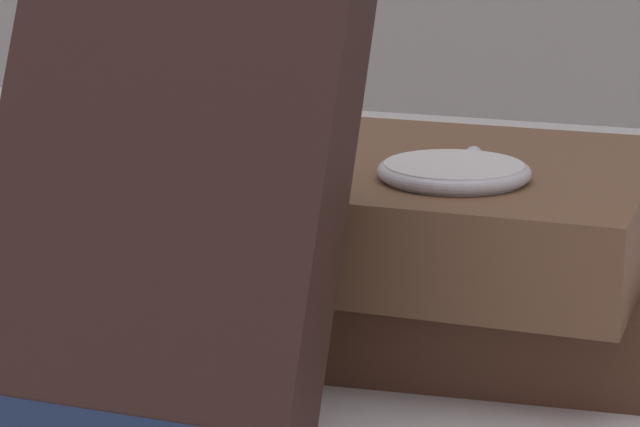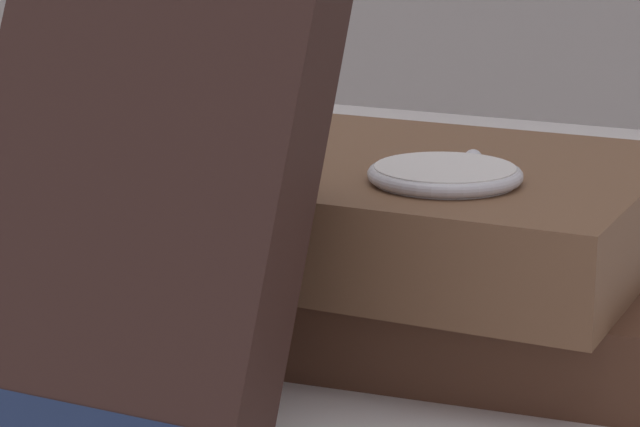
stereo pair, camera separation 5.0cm
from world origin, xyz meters
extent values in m
plane|color=silver|center=(0.00, 0.00, 0.00)|extent=(3.00, 3.00, 0.00)
cube|color=#4C2D1E|center=(0.00, 0.01, 0.02)|extent=(0.26, 0.19, 0.03)
cube|color=#B22323|center=(-0.12, 0.00, 0.02)|extent=(0.03, 0.16, 0.03)
cube|color=brown|center=(0.00, 0.00, 0.05)|extent=(0.23, 0.15, 0.04)
cube|color=#B22323|center=(-0.11, 0.00, 0.05)|extent=(0.01, 0.15, 0.04)
cube|color=#331E19|center=(-0.02, -0.12, 0.07)|extent=(0.11, 0.09, 0.15)
cube|color=navy|center=(-0.02, -0.15, 0.01)|extent=(0.11, 0.03, 0.02)
cylinder|color=white|center=(0.05, -0.03, 0.07)|extent=(0.05, 0.05, 0.01)
torus|color=silver|center=(0.05, -0.03, 0.07)|extent=(0.06, 0.06, 0.01)
sphere|color=silver|center=(0.05, 0.00, 0.07)|extent=(0.01, 0.01, 0.01)
torus|color=#ADADB2|center=(-0.05, 0.13, 0.00)|extent=(0.05, 0.05, 0.00)
torus|color=#ADADB2|center=(0.01, 0.13, 0.00)|extent=(0.05, 0.05, 0.00)
cylinder|color=#ADADB2|center=(-0.02, 0.13, 0.00)|extent=(0.02, 0.00, 0.00)
camera|label=1|loc=(0.16, -0.48, 0.18)|focal=75.00mm
camera|label=2|loc=(0.21, -0.46, 0.18)|focal=75.00mm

